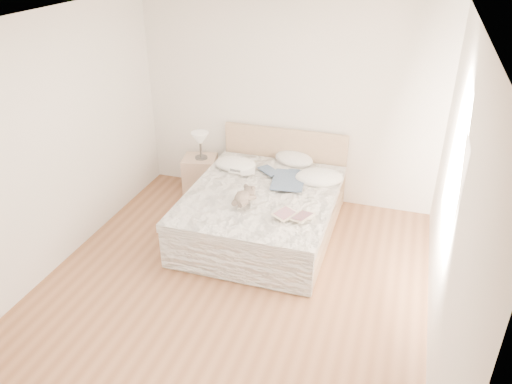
% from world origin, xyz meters
% --- Properties ---
extents(floor, '(4.00, 4.50, 0.00)m').
position_xyz_m(floor, '(0.00, 0.00, 0.00)').
color(floor, brown).
rests_on(floor, ground).
extents(ceiling, '(4.00, 4.50, 0.00)m').
position_xyz_m(ceiling, '(0.00, 0.00, 2.70)').
color(ceiling, white).
rests_on(ceiling, ground).
extents(wall_back, '(4.00, 0.02, 2.70)m').
position_xyz_m(wall_back, '(0.00, 2.25, 1.35)').
color(wall_back, white).
rests_on(wall_back, ground).
extents(wall_front, '(4.00, 0.02, 2.70)m').
position_xyz_m(wall_front, '(0.00, -2.25, 1.35)').
color(wall_front, white).
rests_on(wall_front, ground).
extents(wall_left, '(0.02, 4.50, 2.70)m').
position_xyz_m(wall_left, '(-2.00, 0.00, 1.35)').
color(wall_left, white).
rests_on(wall_left, ground).
extents(wall_right, '(0.02, 4.50, 2.70)m').
position_xyz_m(wall_right, '(2.00, 0.00, 1.35)').
color(wall_right, white).
rests_on(wall_right, ground).
extents(window, '(0.02, 1.30, 1.10)m').
position_xyz_m(window, '(1.99, 0.30, 1.45)').
color(window, white).
rests_on(window, wall_right).
extents(bed, '(1.72, 2.14, 1.00)m').
position_xyz_m(bed, '(0.00, 1.19, 0.31)').
color(bed, tan).
rests_on(bed, floor).
extents(nightstand, '(0.52, 0.48, 0.56)m').
position_xyz_m(nightstand, '(-1.14, 1.87, 0.28)').
color(nightstand, tan).
rests_on(nightstand, floor).
extents(table_lamp, '(0.28, 0.28, 0.38)m').
position_xyz_m(table_lamp, '(-1.11, 1.87, 0.83)').
color(table_lamp, '#47413D').
rests_on(table_lamp, nightstand).
extents(pillow_left, '(0.55, 0.39, 0.16)m').
position_xyz_m(pillow_left, '(-0.53, 1.67, 0.64)').
color(pillow_left, white).
rests_on(pillow_left, bed).
extents(pillow_middle, '(0.66, 0.57, 0.17)m').
position_xyz_m(pillow_middle, '(0.16, 2.07, 0.64)').
color(pillow_middle, white).
rests_on(pillow_middle, bed).
extents(pillow_right, '(0.69, 0.57, 0.18)m').
position_xyz_m(pillow_right, '(0.59, 1.62, 0.64)').
color(pillow_right, white).
rests_on(pillow_right, bed).
extents(blouse, '(0.69, 0.73, 0.02)m').
position_xyz_m(blouse, '(0.24, 1.45, 0.63)').
color(blouse, '#344762').
rests_on(blouse, bed).
extents(photo_book, '(0.42, 0.34, 0.03)m').
position_xyz_m(photo_book, '(-0.39, 1.53, 0.63)').
color(photo_book, white).
rests_on(photo_book, bed).
extents(childrens_book, '(0.46, 0.40, 0.03)m').
position_xyz_m(childrens_book, '(0.50, 0.64, 0.63)').
color(childrens_book, beige).
rests_on(childrens_book, bed).
extents(teddy_bear, '(0.26, 0.33, 0.16)m').
position_xyz_m(teddy_bear, '(-0.11, 0.72, 0.65)').
color(teddy_bear, '#6A5A4F').
rests_on(teddy_bear, bed).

